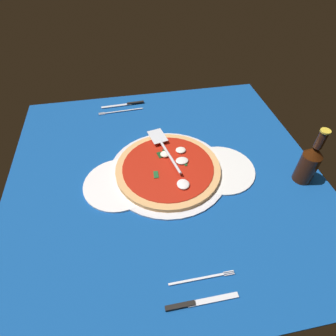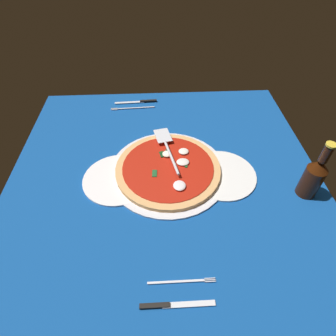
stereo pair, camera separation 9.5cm
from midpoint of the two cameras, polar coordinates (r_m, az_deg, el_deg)
ground_plane at (r=102.26cm, az=-3.30°, el=-1.44°), size 114.76×114.76×0.80cm
checker_pattern at (r=101.94cm, az=-3.31°, el=-1.27°), size 114.76×114.76×0.10cm
pizza_pan at (r=102.06cm, az=-2.66°, el=-0.72°), size 44.10×44.10×1.00cm
dinner_plate_left at (r=100.00cm, az=-13.02°, el=-3.47°), size 24.98×24.98×1.00cm
dinner_plate_right at (r=103.52cm, az=8.47°, el=-0.45°), size 25.26×25.26×1.00cm
pizza at (r=101.05cm, az=-2.63°, el=-0.15°), size 38.95×38.95×3.18cm
pizza_server at (r=105.87cm, az=-3.46°, el=4.31°), size 9.24×27.38×1.00cm
place_setting_near at (r=78.49cm, az=2.67°, el=-24.65°), size 20.38×13.00×1.40cm
place_setting_far at (r=137.35cm, az=-11.25°, el=12.13°), size 22.17×12.38×1.40cm
beer_bottle at (r=103.30cm, az=25.22°, el=0.93°), size 6.61×6.61×22.50cm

